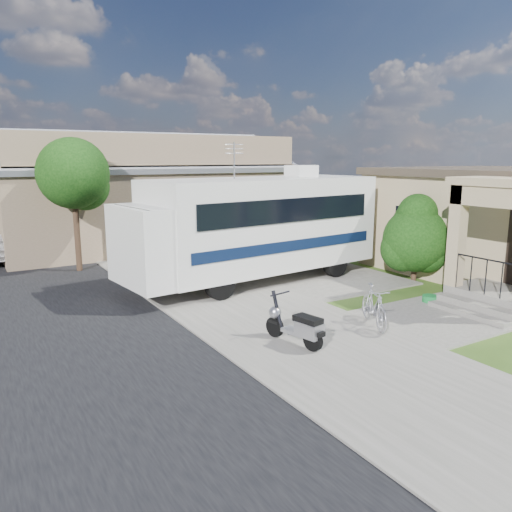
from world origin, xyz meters
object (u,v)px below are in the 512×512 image
motorhome (255,225)px  scooter (297,326)px  garden_hose (430,300)px  shrub (416,236)px  bicycle (374,309)px

motorhome → scooter: 5.84m
motorhome → garden_hose: motorhome is taller
scooter → garden_hose: scooter is taller
shrub → bicycle: bearing=-147.9°
shrub → scooter: 7.29m
bicycle → garden_hose: (2.77, 0.70, -0.39)m
bicycle → scooter: bearing=-154.3°
bicycle → garden_hose: bicycle is taller
shrub → garden_hose: shrub is taller
motorhome → bicycle: motorhome is taller
motorhome → scooter: motorhome is taller
motorhome → bicycle: bearing=-95.3°
scooter → bicycle: scooter is taller
motorhome → shrub: (4.53, -2.44, -0.41)m
shrub → scooter: shrub is taller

